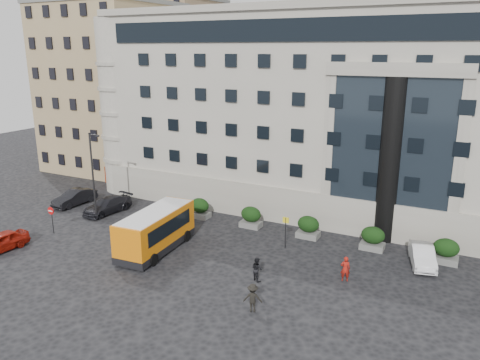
{
  "coord_description": "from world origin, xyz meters",
  "views": [
    {
      "loc": [
        17.6,
        -26.6,
        14.96
      ],
      "look_at": [
        1.57,
        4.98,
        5.0
      ],
      "focal_mm": 35.0,
      "sensor_mm": 36.0,
      "label": 1
    }
  ],
  "objects_px": {
    "parked_car_c": "(108,205)",
    "pedestrian_c": "(253,298)",
    "hedge_b": "(251,217)",
    "pedestrian_b": "(257,269)",
    "minibus": "(156,229)",
    "parked_car_b": "(75,197)",
    "hedge_d": "(373,238)",
    "parked_car_d": "(152,185)",
    "street_lamp": "(93,174)",
    "bus_stop_sign": "(286,227)",
    "pedestrian_a": "(345,269)",
    "hedge_c": "(308,227)",
    "no_entry_sign": "(51,215)",
    "hedge_a": "(200,208)",
    "white_taxi": "(422,256)",
    "parked_car_a": "(0,242)",
    "hedge_e": "(446,251)",
    "red_truck": "(132,168)"
  },
  "relations": [
    {
      "from": "parked_car_c",
      "to": "pedestrian_c",
      "type": "relative_size",
      "value": 2.86
    },
    {
      "from": "hedge_d",
      "to": "red_truck",
      "type": "relative_size",
      "value": 0.31
    },
    {
      "from": "hedge_d",
      "to": "parked_car_c",
      "type": "relative_size",
      "value": 0.37
    },
    {
      "from": "hedge_d",
      "to": "parked_car_b",
      "type": "bearing_deg",
      "value": -175.0
    },
    {
      "from": "hedge_d",
      "to": "pedestrian_b",
      "type": "height_order",
      "value": "hedge_d"
    },
    {
      "from": "street_lamp",
      "to": "bus_stop_sign",
      "type": "height_order",
      "value": "street_lamp"
    },
    {
      "from": "hedge_d",
      "to": "pedestrian_a",
      "type": "distance_m",
      "value": 6.04
    },
    {
      "from": "hedge_b",
      "to": "minibus",
      "type": "height_order",
      "value": "minibus"
    },
    {
      "from": "hedge_c",
      "to": "street_lamp",
      "type": "distance_m",
      "value": 19.27
    },
    {
      "from": "minibus",
      "to": "hedge_e",
      "type": "bearing_deg",
      "value": 17.3
    },
    {
      "from": "parked_car_d",
      "to": "bus_stop_sign",
      "type": "bearing_deg",
      "value": -14.73
    },
    {
      "from": "parked_car_d",
      "to": "pedestrian_a",
      "type": "bearing_deg",
      "value": -16.69
    },
    {
      "from": "hedge_c",
      "to": "no_entry_sign",
      "type": "relative_size",
      "value": 0.79
    },
    {
      "from": "hedge_b",
      "to": "pedestrian_a",
      "type": "bearing_deg",
      "value": -31.42
    },
    {
      "from": "parked_car_b",
      "to": "hedge_d",
      "type": "bearing_deg",
      "value": 8.75
    },
    {
      "from": "parked_car_b",
      "to": "pedestrian_c",
      "type": "relative_size",
      "value": 2.63
    },
    {
      "from": "hedge_a",
      "to": "red_truck",
      "type": "height_order",
      "value": "red_truck"
    },
    {
      "from": "parked_car_a",
      "to": "pedestrian_c",
      "type": "xyz_separation_m",
      "value": [
        20.9,
        1.0,
        0.15
      ]
    },
    {
      "from": "red_truck",
      "to": "white_taxi",
      "type": "relative_size",
      "value": 1.38
    },
    {
      "from": "parked_car_c",
      "to": "minibus",
      "type": "bearing_deg",
      "value": -20.12
    },
    {
      "from": "bus_stop_sign",
      "to": "parked_car_d",
      "type": "bearing_deg",
      "value": 157.96
    },
    {
      "from": "parked_car_c",
      "to": "white_taxi",
      "type": "height_order",
      "value": "parked_car_c"
    },
    {
      "from": "pedestrian_c",
      "to": "bus_stop_sign",
      "type": "bearing_deg",
      "value": -98.6
    },
    {
      "from": "parked_car_d",
      "to": "pedestrian_b",
      "type": "xyz_separation_m",
      "value": [
        18.72,
        -13.27,
        0.15
      ]
    },
    {
      "from": "parked_car_c",
      "to": "pedestrian_c",
      "type": "height_order",
      "value": "pedestrian_c"
    },
    {
      "from": "white_taxi",
      "to": "parked_car_d",
      "type": "bearing_deg",
      "value": 154.59
    },
    {
      "from": "hedge_d",
      "to": "pedestrian_b",
      "type": "bearing_deg",
      "value": -124.13
    },
    {
      "from": "hedge_e",
      "to": "parked_car_c",
      "type": "distance_m",
      "value": 29.43
    },
    {
      "from": "minibus",
      "to": "bus_stop_sign",
      "type": "bearing_deg",
      "value": 25.59
    },
    {
      "from": "hedge_c",
      "to": "bus_stop_sign",
      "type": "xyz_separation_m",
      "value": [
        -0.9,
        -2.8,
        0.8
      ]
    },
    {
      "from": "hedge_b",
      "to": "hedge_d",
      "type": "xyz_separation_m",
      "value": [
        10.4,
        0.0,
        0.0
      ]
    },
    {
      "from": "no_entry_sign",
      "to": "minibus",
      "type": "relative_size",
      "value": 0.3
    },
    {
      "from": "hedge_a",
      "to": "hedge_c",
      "type": "height_order",
      "value": "same"
    },
    {
      "from": "white_taxi",
      "to": "pedestrian_c",
      "type": "bearing_deg",
      "value": -140.23
    },
    {
      "from": "parked_car_a",
      "to": "white_taxi",
      "type": "bearing_deg",
      "value": 27.05
    },
    {
      "from": "hedge_c",
      "to": "minibus",
      "type": "relative_size",
      "value": 0.24
    },
    {
      "from": "no_entry_sign",
      "to": "parked_car_d",
      "type": "height_order",
      "value": "no_entry_sign"
    },
    {
      "from": "hedge_a",
      "to": "pedestrian_b",
      "type": "xyz_separation_m",
      "value": [
        9.77,
        -8.6,
        -0.11
      ]
    },
    {
      "from": "hedge_e",
      "to": "no_entry_sign",
      "type": "height_order",
      "value": "no_entry_sign"
    },
    {
      "from": "minibus",
      "to": "parked_car_c",
      "type": "relative_size",
      "value": 1.52
    },
    {
      "from": "hedge_a",
      "to": "parked_car_d",
      "type": "distance_m",
      "value": 10.1
    },
    {
      "from": "hedge_e",
      "to": "parked_car_a",
      "type": "relative_size",
      "value": 0.43
    },
    {
      "from": "no_entry_sign",
      "to": "hedge_c",
      "type": "bearing_deg",
      "value": 24.49
    },
    {
      "from": "parked_car_b",
      "to": "pedestrian_a",
      "type": "distance_m",
      "value": 28.26
    },
    {
      "from": "bus_stop_sign",
      "to": "no_entry_sign",
      "type": "xyz_separation_m",
      "value": [
        -18.5,
        -6.04,
        -0.08
      ]
    },
    {
      "from": "parked_car_d",
      "to": "hedge_d",
      "type": "bearing_deg",
      "value": -3.46
    },
    {
      "from": "hedge_b",
      "to": "pedestrian_b",
      "type": "xyz_separation_m",
      "value": [
        4.57,
        -8.6,
        -0.11
      ]
    },
    {
      "from": "hedge_e",
      "to": "bus_stop_sign",
      "type": "distance_m",
      "value": 11.67
    },
    {
      "from": "hedge_a",
      "to": "pedestrian_c",
      "type": "height_order",
      "value": "hedge_a"
    },
    {
      "from": "parked_car_a",
      "to": "pedestrian_a",
      "type": "bearing_deg",
      "value": 20.67
    }
  ]
}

